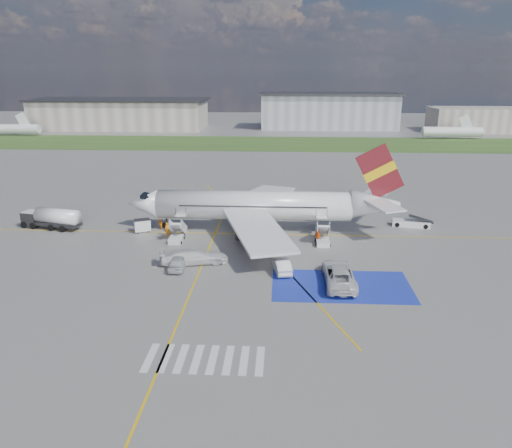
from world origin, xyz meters
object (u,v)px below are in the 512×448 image
(gpu_cart, at_px, (142,226))
(car_silver_a, at_px, (178,262))
(belt_loader, at_px, (411,223))
(van_white_b, at_px, (194,254))
(airliner, at_px, (265,206))
(van_white_a, at_px, (339,271))
(car_silver_b, at_px, (282,265))
(fuel_tanker, at_px, (52,220))

(gpu_cart, distance_m, car_silver_a, 14.54)
(belt_loader, xyz_separation_m, van_white_b, (-27.86, -15.37, 0.71))
(gpu_cart, relative_size, van_white_b, 0.43)
(airliner, bearing_deg, van_white_a, -64.15)
(airliner, height_order, car_silver_b, airliner)
(gpu_cart, distance_m, van_white_a, 29.04)
(airliner, xyz_separation_m, belt_loader, (20.39, 2.59, -2.99))
(car_silver_b, height_order, van_white_a, van_white_a)
(fuel_tanker, relative_size, gpu_cart, 3.59)
(fuel_tanker, height_order, car_silver_a, fuel_tanker)
(fuel_tanker, xyz_separation_m, car_silver_b, (31.59, -13.60, -0.47))
(car_silver_a, height_order, car_silver_b, car_silver_a)
(fuel_tanker, distance_m, gpu_cart, 12.83)
(car_silver_b, bearing_deg, van_white_b, -21.99)
(car_silver_a, bearing_deg, airliner, -122.86)
(fuel_tanker, bearing_deg, van_white_a, -9.62)
(airliner, distance_m, van_white_b, 14.98)
(belt_loader, distance_m, car_silver_b, 24.93)
(belt_loader, distance_m, van_white_a, 23.15)
(car_silver_a, bearing_deg, van_white_b, -134.40)
(car_silver_b, bearing_deg, gpu_cart, -45.45)
(gpu_cart, relative_size, car_silver_a, 0.56)
(airliner, height_order, van_white_b, airliner)
(airliner, bearing_deg, belt_loader, 7.23)
(airliner, relative_size, belt_loader, 6.56)
(van_white_b, bearing_deg, car_silver_a, 124.40)
(fuel_tanker, distance_m, car_silver_a, 24.20)
(fuel_tanker, bearing_deg, belt_loader, 17.80)
(gpu_cart, bearing_deg, van_white_a, -55.05)
(gpu_cart, height_order, belt_loader, gpu_cart)
(airliner, height_order, belt_loader, airliner)
(belt_loader, distance_m, van_white_b, 31.83)
(car_silver_a, xyz_separation_m, van_white_a, (17.26, -2.79, 0.49))
(gpu_cart, xyz_separation_m, car_silver_a, (7.42, -12.50, -0.04))
(belt_loader, relative_size, car_silver_b, 1.26)
(car_silver_a, bearing_deg, belt_loader, -150.89)
(van_white_a, relative_size, van_white_b, 1.15)
(airliner, bearing_deg, gpu_cart, -173.56)
(gpu_cart, bearing_deg, car_silver_a, -82.57)
(van_white_a, xyz_separation_m, van_white_b, (-15.78, 4.36, -0.12))
(car_silver_b, relative_size, van_white_b, 0.79)
(fuel_tanker, bearing_deg, car_silver_a, -19.71)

